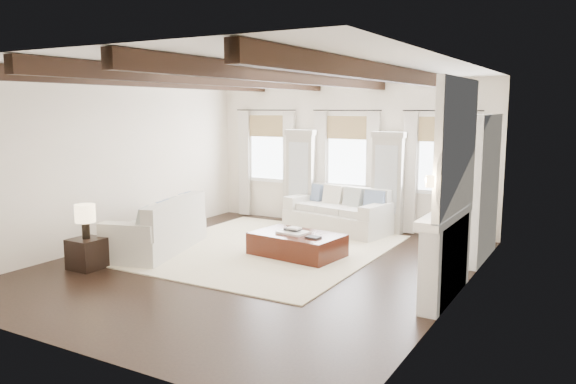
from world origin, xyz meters
The scene contains 16 objects.
ground centered at (0.00, 0.00, 0.00)m, with size 7.50×7.50×0.00m, color black.
room_shell centered at (0.75, 0.90, 1.89)m, with size 6.54×7.54×3.22m.
area_rug centered at (-0.48, 1.01, 0.01)m, with size 4.11×4.65×0.02m, color beige.
sofa_back centered at (0.08, 3.12, 0.38)m, with size 2.35×1.40×0.95m.
sofa_left centered at (-2.05, -0.04, 0.40)m, with size 1.62×2.48×0.98m.
ottoman centered at (0.28, 0.91, 0.20)m, with size 1.55×0.97×0.41m, color black.
tray centered at (0.22, 0.87, 0.43)m, with size 0.50×0.38×0.04m, color white.
book_lower centered at (0.18, 0.94, 0.47)m, with size 0.26×0.20×0.04m, color #262628.
book_upper centered at (0.24, 0.89, 0.50)m, with size 0.22×0.17×0.03m, color beige.
book_loose centered at (0.69, 0.74, 0.42)m, with size 0.24×0.18×0.03m, color #262628.
side_table_front centered at (-2.33, -1.47, 0.25)m, with size 0.50×0.50×0.50m, color black.
lamp_front centered at (-2.33, -1.47, 0.88)m, with size 0.33×0.33×0.56m.
side_table_back centered at (-1.18, 3.62, 0.29)m, with size 0.39×0.39×0.58m, color black.
lamp_back centered at (-1.18, 3.62, 0.99)m, with size 0.35×0.35×0.60m.
candlestick_near centered at (2.90, -0.11, 0.29)m, with size 0.14×0.14×0.71m.
candlestick_far centered at (2.90, 0.08, 0.30)m, with size 0.15×0.15×0.74m.
Camera 1 is at (4.95, -7.57, 2.62)m, focal length 35.00 mm.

